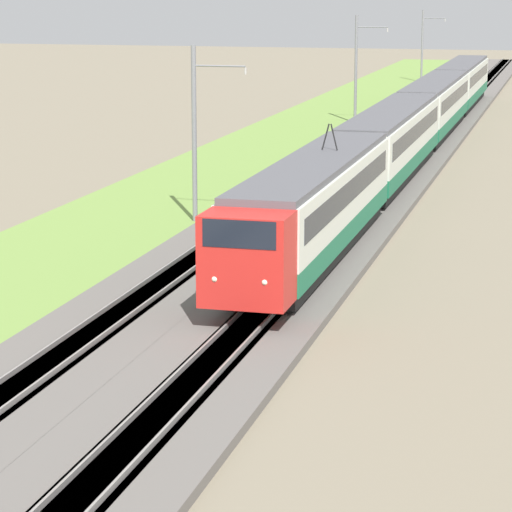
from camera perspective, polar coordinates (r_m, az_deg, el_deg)
ballast_main at (r=58.03m, az=0.57°, el=2.17°), size 240.00×4.40×0.30m
ballast_adjacent at (r=57.13m, az=4.85°, el=1.96°), size 240.00×4.40×0.30m
track_main at (r=58.03m, az=0.57°, el=2.18°), size 240.00×1.57×0.45m
track_adjacent at (r=57.13m, az=4.85°, el=1.97°), size 240.00×1.57×0.45m
grass_verge at (r=59.80m, az=-5.11°, el=2.35°), size 240.00×8.02×0.12m
passenger_train at (r=76.99m, az=7.56°, el=6.41°), size 82.85×2.89×5.21m
catenary_mast_mid at (r=54.92m, az=-2.86°, el=5.81°), size 0.22×2.56×8.08m
catenary_mast_far at (r=95.08m, az=4.76°, el=8.79°), size 0.22×2.56×8.39m
catenary_mast_distant at (r=136.03m, az=7.86°, el=9.79°), size 0.22×2.56×7.94m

